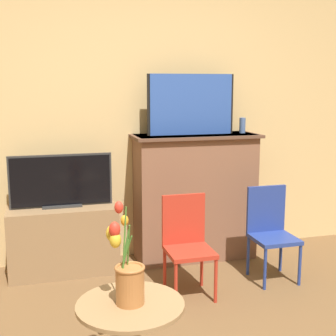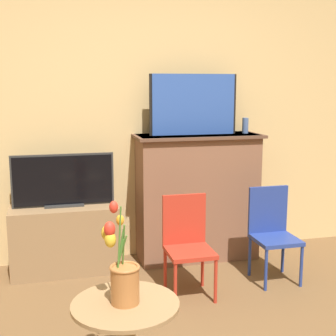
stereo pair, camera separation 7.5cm
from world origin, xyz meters
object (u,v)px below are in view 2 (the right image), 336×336
object	(u,v)px
painting	(194,105)
chair_blue	(272,229)
chair_red	(187,240)
vase_tulips	(122,273)
tv_monitor	(63,181)

from	to	relation	value
painting	chair_blue	distance (m)	1.19
chair_red	vase_tulips	size ratio (longest dim) A/B	1.41
chair_red	vase_tulips	world-z (taller)	vase_tulips
tv_monitor	chair_red	xyz separation A→B (m)	(0.83, -0.65, -0.34)
vase_tulips	chair_blue	bearing A→B (deg)	38.89
vase_tulips	painting	bearing A→B (deg)	62.46
tv_monitor	chair_blue	size ratio (longest dim) A/B	1.12
chair_red	chair_blue	xyz separation A→B (m)	(0.71, 0.10, 0.00)
painting	tv_monitor	xyz separation A→B (m)	(-1.08, -0.03, -0.59)
tv_monitor	vase_tulips	size ratio (longest dim) A/B	1.57
chair_blue	vase_tulips	xyz separation A→B (m)	(-1.32, -1.07, 0.21)
painting	tv_monitor	size ratio (longest dim) A/B	0.94
painting	vase_tulips	world-z (taller)	painting
chair_red	vase_tulips	bearing A→B (deg)	-122.25
painting	tv_monitor	bearing A→B (deg)	-178.32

